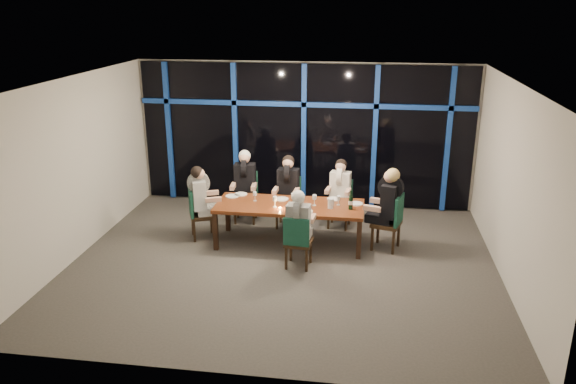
{
  "coord_description": "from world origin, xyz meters",
  "views": [
    {
      "loc": [
        1.3,
        -8.38,
        4.14
      ],
      "look_at": [
        0.0,
        0.6,
        1.05
      ],
      "focal_mm": 35.0,
      "sensor_mm": 36.0,
      "label": 1
    }
  ],
  "objects_px": {
    "diner_end_left": "(201,192)",
    "diner_near_mid": "(299,217)",
    "chair_end_right": "(392,219)",
    "water_pitcher": "(331,203)",
    "diner_end_right": "(388,197)",
    "chair_far_right": "(340,200)",
    "diner_far_mid": "(288,181)",
    "chair_near_mid": "(298,240)",
    "diner_far_right": "(340,184)",
    "chair_far_mid": "(289,199)",
    "dining_table": "(290,208)",
    "diner_far_left": "(245,176)",
    "wine_bottle": "(351,202)",
    "chair_far_left": "(246,194)",
    "chair_end_left": "(198,211)"
  },
  "relations": [
    {
      "from": "chair_far_left",
      "to": "diner_near_mid",
      "type": "height_order",
      "value": "diner_near_mid"
    },
    {
      "from": "diner_far_left",
      "to": "wine_bottle",
      "type": "height_order",
      "value": "diner_far_left"
    },
    {
      "from": "dining_table",
      "to": "diner_end_right",
      "type": "xyz_separation_m",
      "value": [
        1.7,
        0.04,
        0.28
      ]
    },
    {
      "from": "chair_end_right",
      "to": "chair_near_mid",
      "type": "relative_size",
      "value": 1.11
    },
    {
      "from": "chair_end_right",
      "to": "water_pitcher",
      "type": "relative_size",
      "value": 5.67
    },
    {
      "from": "chair_far_right",
      "to": "water_pitcher",
      "type": "distance_m",
      "value": 1.16
    },
    {
      "from": "chair_far_right",
      "to": "chair_far_left",
      "type": "bearing_deg",
      "value": -172.59
    },
    {
      "from": "chair_far_mid",
      "to": "diner_near_mid",
      "type": "distance_m",
      "value": 1.84
    },
    {
      "from": "chair_far_mid",
      "to": "diner_end_right",
      "type": "xyz_separation_m",
      "value": [
        1.85,
        -0.85,
        0.43
      ]
    },
    {
      "from": "chair_far_right",
      "to": "diner_far_left",
      "type": "xyz_separation_m",
      "value": [
        -1.86,
        -0.06,
        0.43
      ]
    },
    {
      "from": "chair_far_left",
      "to": "chair_end_left",
      "type": "bearing_deg",
      "value": -127.95
    },
    {
      "from": "chair_far_right",
      "to": "diner_far_mid",
      "type": "distance_m",
      "value": 1.09
    },
    {
      "from": "chair_end_right",
      "to": "diner_far_mid",
      "type": "relative_size",
      "value": 1.08
    },
    {
      "from": "chair_far_mid",
      "to": "diner_end_right",
      "type": "bearing_deg",
      "value": -21.98
    },
    {
      "from": "dining_table",
      "to": "chair_far_mid",
      "type": "relative_size",
      "value": 2.7
    },
    {
      "from": "diner_far_right",
      "to": "chair_far_left",
      "type": "bearing_deg",
      "value": -174.96
    },
    {
      "from": "diner_end_right",
      "to": "wine_bottle",
      "type": "relative_size",
      "value": 2.96
    },
    {
      "from": "chair_far_left",
      "to": "diner_end_right",
      "type": "height_order",
      "value": "diner_end_right"
    },
    {
      "from": "diner_end_left",
      "to": "water_pitcher",
      "type": "relative_size",
      "value": 5.11
    },
    {
      "from": "diner_far_mid",
      "to": "wine_bottle",
      "type": "relative_size",
      "value": 2.82
    },
    {
      "from": "diner_far_right",
      "to": "wine_bottle",
      "type": "xyz_separation_m",
      "value": [
        0.24,
        -1.02,
        0.0
      ]
    },
    {
      "from": "chair_end_right",
      "to": "diner_end_left",
      "type": "xyz_separation_m",
      "value": [
        -3.41,
        0.04,
        0.33
      ]
    },
    {
      "from": "chair_far_left",
      "to": "wine_bottle",
      "type": "bearing_deg",
      "value": -32.74
    },
    {
      "from": "diner_far_left",
      "to": "diner_end_right",
      "type": "height_order",
      "value": "diner_end_right"
    },
    {
      "from": "diner_end_right",
      "to": "chair_far_right",
      "type": "bearing_deg",
      "value": -122.67
    },
    {
      "from": "diner_far_right",
      "to": "diner_near_mid",
      "type": "bearing_deg",
      "value": -98.87
    },
    {
      "from": "diner_end_right",
      "to": "wine_bottle",
      "type": "distance_m",
      "value": 0.65
    },
    {
      "from": "chair_end_right",
      "to": "diner_far_left",
      "type": "relative_size",
      "value": 1.06
    },
    {
      "from": "dining_table",
      "to": "chair_far_left",
      "type": "bearing_deg",
      "value": 134.36
    },
    {
      "from": "chair_far_left",
      "to": "diner_near_mid",
      "type": "bearing_deg",
      "value": -60.5
    },
    {
      "from": "chair_near_mid",
      "to": "diner_far_right",
      "type": "relative_size",
      "value": 1.02
    },
    {
      "from": "diner_far_mid",
      "to": "water_pitcher",
      "type": "relative_size",
      "value": 5.26
    },
    {
      "from": "water_pitcher",
      "to": "chair_far_left",
      "type": "bearing_deg",
      "value": 133.91
    },
    {
      "from": "chair_far_left",
      "to": "chair_near_mid",
      "type": "relative_size",
      "value": 1.08
    },
    {
      "from": "dining_table",
      "to": "wine_bottle",
      "type": "bearing_deg",
      "value": -4.3
    },
    {
      "from": "chair_far_left",
      "to": "wine_bottle",
      "type": "xyz_separation_m",
      "value": [
        2.09,
        -1.13,
        0.33
      ]
    },
    {
      "from": "chair_near_mid",
      "to": "chair_end_left",
      "type": "bearing_deg",
      "value": -21.25
    },
    {
      "from": "diner_far_mid",
      "to": "diner_near_mid",
      "type": "xyz_separation_m",
      "value": [
        0.42,
        -1.68,
        -0.05
      ]
    },
    {
      "from": "diner_far_right",
      "to": "diner_end_right",
      "type": "bearing_deg",
      "value": -37.81
    },
    {
      "from": "diner_far_mid",
      "to": "water_pitcher",
      "type": "xyz_separation_m",
      "value": [
        0.88,
        -0.89,
        -0.08
      ]
    },
    {
      "from": "dining_table",
      "to": "water_pitcher",
      "type": "distance_m",
      "value": 0.75
    },
    {
      "from": "chair_end_right",
      "to": "chair_near_mid",
      "type": "xyz_separation_m",
      "value": [
        -1.52,
        -0.97,
        -0.06
      ]
    },
    {
      "from": "chair_far_mid",
      "to": "wine_bottle",
      "type": "height_order",
      "value": "wine_bottle"
    },
    {
      "from": "diner_far_right",
      "to": "diner_far_mid",
      "type": "bearing_deg",
      "value": -163.99
    },
    {
      "from": "diner_end_left",
      "to": "diner_near_mid",
      "type": "distance_m",
      "value": 2.11
    },
    {
      "from": "chair_end_right",
      "to": "diner_far_right",
      "type": "bearing_deg",
      "value": -118.13
    },
    {
      "from": "diner_end_right",
      "to": "chair_end_right",
      "type": "bearing_deg",
      "value": 90.0
    },
    {
      "from": "chair_end_right",
      "to": "diner_far_left",
      "type": "bearing_deg",
      "value": -92.63
    },
    {
      "from": "diner_far_mid",
      "to": "diner_end_right",
      "type": "relative_size",
      "value": 0.95
    },
    {
      "from": "chair_end_left",
      "to": "chair_near_mid",
      "type": "bearing_deg",
      "value": -138.98
    }
  ]
}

